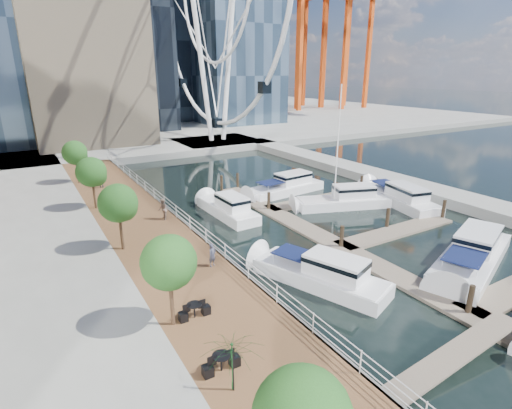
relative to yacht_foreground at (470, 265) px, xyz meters
The scene contains 16 objects.
ground 8.87m from the yacht_foreground, behind, with size 520.00×520.00×0.00m, color black.
boardwalk 22.34m from the yacht_foreground, 142.64° to the left, with size 6.00×60.00×1.00m, color brown.
seawall 20.04m from the yacht_foreground, 137.43° to the left, with size 0.25×60.00×1.00m, color #595954.
land_far 100.94m from the yacht_foreground, 94.98° to the left, with size 200.00×114.00×1.00m, color gray.
breakwater 21.70m from the yacht_foreground, 58.78° to the left, with size 4.00×60.00×1.00m, color gray.
pier 50.83m from the yacht_foreground, 84.08° to the left, with size 14.00×12.00×1.00m, color gray.
railing 20.17m from the yacht_foreground, 137.62° to the left, with size 0.10×60.00×1.05m, color white, non-canonical shape.
floating_docks 8.58m from the yacht_foreground, 95.29° to the left, with size 16.00×34.00×2.60m.
port_cranes 112.91m from the yacht_foreground, 57.98° to the left, with size 40.00×52.00×38.00m.
street_trees 24.13m from the yacht_foreground, 148.08° to the left, with size 2.60×42.60×4.60m.
cafe_tables 19.51m from the yacht_foreground, 169.80° to the right, with size 2.50×13.70×0.74m.
yacht_foreground is the anchor object (origin of this frame).
pedestrian_near 17.57m from the yacht_foreground, 156.01° to the left, with size 0.55×0.36×1.50m, color #4F536A.
pedestrian_mid 23.12m from the yacht_foreground, 133.76° to the left, with size 0.86×0.67×1.77m, color #8A6D5F.
pedestrian_far 34.55m from the yacht_foreground, 122.19° to the left, with size 0.94×0.39×1.61m, color #2D3038.
moored_yachts 11.24m from the yacht_foreground, 94.38° to the left, with size 22.39×31.39×11.50m.
Camera 1 is at (-16.39, -12.08, 12.54)m, focal length 28.00 mm.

